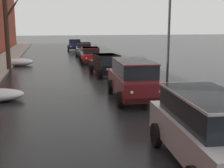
{
  "coord_description": "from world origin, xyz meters",
  "views": [
    {
      "loc": [
        -2.06,
        0.87,
        3.48
      ],
      "look_at": [
        0.11,
        11.3,
        1.38
      ],
      "focal_mm": 48.86,
      "sensor_mm": 36.0,
      "label": 1
    }
  ],
  "objects_px": {
    "suv_silver_approaching_near_lane": "(208,127)",
    "sedan_darkblue_at_far_intersection": "(75,45)",
    "sedan_black_parked_kerbside_mid": "(107,64)",
    "street_lamp_post": "(169,30)",
    "sedan_red_parked_far_down_block": "(90,55)",
    "bare_tree_far_down_block": "(7,25)",
    "sedan_grey_queued_behind_truck": "(84,49)",
    "suv_maroon_parked_kerbside_close": "(134,78)"
  },
  "relations": [
    {
      "from": "bare_tree_far_down_block",
      "to": "sedan_black_parked_kerbside_mid",
      "type": "relative_size",
      "value": 1.59
    },
    {
      "from": "bare_tree_far_down_block",
      "to": "sedan_darkblue_at_far_intersection",
      "type": "xyz_separation_m",
      "value": [
        6.44,
        17.51,
        -2.64
      ]
    },
    {
      "from": "sedan_red_parked_far_down_block",
      "to": "street_lamp_post",
      "type": "relative_size",
      "value": 0.77
    },
    {
      "from": "sedan_grey_queued_behind_truck",
      "to": "street_lamp_post",
      "type": "bearing_deg",
      "value": -80.14
    },
    {
      "from": "sedan_black_parked_kerbside_mid",
      "to": "street_lamp_post",
      "type": "relative_size",
      "value": 0.72
    },
    {
      "from": "suv_maroon_parked_kerbside_close",
      "to": "sedan_darkblue_at_far_intersection",
      "type": "bearing_deg",
      "value": 90.82
    },
    {
      "from": "suv_silver_approaching_near_lane",
      "to": "sedan_grey_queued_behind_truck",
      "type": "xyz_separation_m",
      "value": [
        0.15,
        28.0,
        -0.24
      ]
    },
    {
      "from": "bare_tree_far_down_block",
      "to": "sedan_darkblue_at_far_intersection",
      "type": "bearing_deg",
      "value": 69.8
    },
    {
      "from": "bare_tree_far_down_block",
      "to": "sedan_black_parked_kerbside_mid",
      "type": "height_order",
      "value": "bare_tree_far_down_block"
    },
    {
      "from": "sedan_black_parked_kerbside_mid",
      "to": "sedan_darkblue_at_far_intersection",
      "type": "distance_m",
      "value": 20.92
    },
    {
      "from": "bare_tree_far_down_block",
      "to": "suv_silver_approaching_near_lane",
      "type": "relative_size",
      "value": 1.4
    },
    {
      "from": "sedan_grey_queued_behind_truck",
      "to": "sedan_darkblue_at_far_intersection",
      "type": "distance_m",
      "value": 7.05
    },
    {
      "from": "bare_tree_far_down_block",
      "to": "sedan_grey_queued_behind_truck",
      "type": "relative_size",
      "value": 1.56
    },
    {
      "from": "suv_silver_approaching_near_lane",
      "to": "sedan_darkblue_at_far_intersection",
      "type": "height_order",
      "value": "suv_silver_approaching_near_lane"
    },
    {
      "from": "sedan_black_parked_kerbside_mid",
      "to": "sedan_grey_queued_behind_truck",
      "type": "height_order",
      "value": "same"
    },
    {
      "from": "bare_tree_far_down_block",
      "to": "street_lamp_post",
      "type": "bearing_deg",
      "value": -35.09
    },
    {
      "from": "sedan_red_parked_far_down_block",
      "to": "sedan_grey_queued_behind_truck",
      "type": "bearing_deg",
      "value": 88.22
    },
    {
      "from": "sedan_red_parked_far_down_block",
      "to": "sedan_darkblue_at_far_intersection",
      "type": "distance_m",
      "value": 14.06
    },
    {
      "from": "suv_silver_approaching_near_lane",
      "to": "sedan_black_parked_kerbside_mid",
      "type": "height_order",
      "value": "suv_silver_approaching_near_lane"
    },
    {
      "from": "sedan_darkblue_at_far_intersection",
      "to": "suv_maroon_parked_kerbside_close",
      "type": "bearing_deg",
      "value": -89.18
    },
    {
      "from": "suv_silver_approaching_near_lane",
      "to": "sedan_red_parked_far_down_block",
      "type": "xyz_separation_m",
      "value": [
        -0.07,
        20.99,
        -0.23
      ]
    },
    {
      "from": "sedan_grey_queued_behind_truck",
      "to": "sedan_darkblue_at_far_intersection",
      "type": "bearing_deg",
      "value": 93.65
    },
    {
      "from": "sedan_black_parked_kerbside_mid",
      "to": "sedan_grey_queued_behind_truck",
      "type": "relative_size",
      "value": 0.98
    },
    {
      "from": "bare_tree_far_down_block",
      "to": "suv_silver_approaching_near_lane",
      "type": "distance_m",
      "value": 18.93
    },
    {
      "from": "sedan_darkblue_at_far_intersection",
      "to": "street_lamp_post",
      "type": "height_order",
      "value": "street_lamp_post"
    },
    {
      "from": "sedan_black_parked_kerbside_mid",
      "to": "sedan_darkblue_at_far_intersection",
      "type": "xyz_separation_m",
      "value": [
        -0.45,
        20.92,
        0.0
      ]
    },
    {
      "from": "sedan_red_parked_far_down_block",
      "to": "sedan_grey_queued_behind_truck",
      "type": "relative_size",
      "value": 1.04
    },
    {
      "from": "sedan_red_parked_far_down_block",
      "to": "suv_maroon_parked_kerbside_close",
      "type": "bearing_deg",
      "value": -89.3
    },
    {
      "from": "street_lamp_post",
      "to": "bare_tree_far_down_block",
      "type": "bearing_deg",
      "value": 144.91
    },
    {
      "from": "bare_tree_far_down_block",
      "to": "street_lamp_post",
      "type": "xyz_separation_m",
      "value": [
        9.93,
        -6.97,
        -0.27
      ]
    },
    {
      "from": "sedan_black_parked_kerbside_mid",
      "to": "sedan_grey_queued_behind_truck",
      "type": "distance_m",
      "value": 13.88
    },
    {
      "from": "sedan_black_parked_kerbside_mid",
      "to": "sedan_grey_queued_behind_truck",
      "type": "bearing_deg",
      "value": 90.0
    },
    {
      "from": "suv_silver_approaching_near_lane",
      "to": "sedan_darkblue_at_far_intersection",
      "type": "relative_size",
      "value": 1.13
    },
    {
      "from": "suv_maroon_parked_kerbside_close",
      "to": "sedan_darkblue_at_far_intersection",
      "type": "relative_size",
      "value": 1.18
    },
    {
      "from": "sedan_grey_queued_behind_truck",
      "to": "street_lamp_post",
      "type": "xyz_separation_m",
      "value": [
        3.03,
        -17.45,
        2.37
      ]
    },
    {
      "from": "sedan_black_parked_kerbside_mid",
      "to": "suv_maroon_parked_kerbside_close",
      "type": "bearing_deg",
      "value": -90.4
    },
    {
      "from": "sedan_red_parked_far_down_block",
      "to": "street_lamp_post",
      "type": "height_order",
      "value": "street_lamp_post"
    },
    {
      "from": "bare_tree_far_down_block",
      "to": "suv_silver_approaching_near_lane",
      "type": "xyz_separation_m",
      "value": [
        6.74,
        -17.53,
        -2.41
      ]
    },
    {
      "from": "sedan_black_parked_kerbside_mid",
      "to": "sedan_red_parked_far_down_block",
      "type": "distance_m",
      "value": 6.87
    },
    {
      "from": "street_lamp_post",
      "to": "suv_silver_approaching_near_lane",
      "type": "bearing_deg",
      "value": -106.8
    },
    {
      "from": "suv_silver_approaching_near_lane",
      "to": "sedan_red_parked_far_down_block",
      "type": "relative_size",
      "value": 1.07
    },
    {
      "from": "suv_silver_approaching_near_lane",
      "to": "sedan_darkblue_at_far_intersection",
      "type": "bearing_deg",
      "value": 90.49
    }
  ]
}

